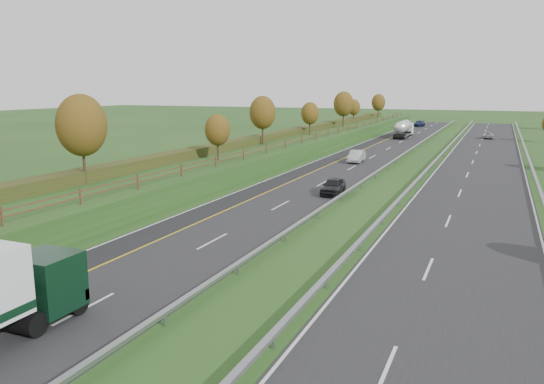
{
  "coord_description": "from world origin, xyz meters",
  "views": [
    {
      "loc": [
        18.39,
        -6.81,
        10.13
      ],
      "look_at": [
        2.5,
        30.19,
        2.2
      ],
      "focal_mm": 35.0,
      "sensor_mm": 36.0,
      "label": 1
    }
  ],
  "objects": [
    {
      "name": "car_oncoming",
      "position": [
        16.22,
        109.09,
        0.67
      ],
      "size": [
        2.35,
        4.68,
        1.27
      ],
      "primitive_type": "imported",
      "rotation": [
        0.0,
        0.0,
        3.2
      ],
      "color": "#A5A4A9",
      "rests_on": "far_carriageway"
    },
    {
      "name": "median_barrier_far",
      "position": [
        10.8,
        60.0,
        0.61
      ],
      "size": [
        0.32,
        200.0,
        0.71
      ],
      "color": "gray",
      "rests_on": "ground"
    },
    {
      "name": "far_carriageway",
      "position": [
        16.5,
        60.0,
        0.02
      ],
      "size": [
        10.5,
        200.0,
        0.04
      ],
      "primitive_type": "cube",
      "color": "black",
      "rests_on": "ground"
    },
    {
      "name": "median_barrier_near",
      "position": [
        5.7,
        60.0,
        0.61
      ],
      "size": [
        0.32,
        200.0,
        0.71
      ],
      "color": "gray",
      "rests_on": "ground"
    },
    {
      "name": "ground",
      "position": [
        8.0,
        55.0,
        0.0
      ],
      "size": [
        400.0,
        400.0,
        0.0
      ],
      "primitive_type": "plane",
      "color": "#224719",
      "rests_on": "ground"
    },
    {
      "name": "near_carriageway",
      "position": [
        0.0,
        60.0,
        0.02
      ],
      "size": [
        10.5,
        200.0,
        0.04
      ],
      "primitive_type": "cube",
      "color": "black",
      "rests_on": "ground"
    },
    {
      "name": "lane_markings",
      "position": [
        6.4,
        59.88,
        0.05
      ],
      "size": [
        26.75,
        200.0,
        0.01
      ],
      "color": "silver",
      "rests_on": "near_carriageway"
    },
    {
      "name": "road_tanker",
      "position": [
        0.0,
        105.16,
        1.86
      ],
      "size": [
        2.4,
        11.22,
        3.46
      ],
      "color": "silver",
      "rests_on": "near_carriageway"
    },
    {
      "name": "hedge_left",
      "position": [
        -15.0,
        60.0,
        2.55
      ],
      "size": [
        2.2,
        180.0,
        1.1
      ],
      "primitive_type": "cube",
      "color": "#2D3616",
      "rests_on": "embankment_left"
    },
    {
      "name": "car_small_far",
      "position": [
        -1.51,
        138.68,
        0.82
      ],
      "size": [
        2.88,
        5.62,
        1.56
      ],
      "primitive_type": "imported",
      "rotation": [
        0.0,
        0.0,
        -0.13
      ],
      "color": "#162546",
      "rests_on": "near_carriageway"
    },
    {
      "name": "outer_barrier_far",
      "position": [
        22.3,
        60.0,
        0.62
      ],
      "size": [
        0.32,
        200.0,
        0.71
      ],
      "color": "gray",
      "rests_on": "ground"
    },
    {
      "name": "car_silver_mid",
      "position": [
        0.42,
        64.68,
        0.85
      ],
      "size": [
        1.93,
        4.99,
        1.62
      ],
      "primitive_type": "imported",
      "rotation": [
        0.0,
        0.0,
        0.04
      ],
      "color": "#AFB0B4",
      "rests_on": "near_carriageway"
    },
    {
      "name": "embankment_left",
      "position": [
        -13.0,
        60.0,
        1.0
      ],
      "size": [
        12.0,
        200.0,
        2.0
      ],
      "primitive_type": "cube",
      "color": "#224719",
      "rests_on": "ground"
    },
    {
      "name": "trees_left",
      "position": [
        -12.64,
        56.63,
        6.37
      ],
      "size": [
        6.64,
        164.3,
        7.66
      ],
      "color": "#2D2116",
      "rests_on": "embankment_left"
    },
    {
      "name": "car_dark_near",
      "position": [
        4.01,
        41.7,
        0.83
      ],
      "size": [
        2.2,
        4.75,
        1.57
      ],
      "primitive_type": "imported",
      "rotation": [
        0.0,
        0.0,
        0.07
      ],
      "color": "black",
      "rests_on": "near_carriageway"
    },
    {
      "name": "hard_shoulder",
      "position": [
        -3.75,
        60.0,
        0.02
      ],
      "size": [
        3.0,
        200.0,
        0.04
      ],
      "primitive_type": "cube",
      "color": "black",
      "rests_on": "ground"
    },
    {
      "name": "fence_left",
      "position": [
        -8.5,
        59.59,
        2.73
      ],
      "size": [
        0.12,
        189.06,
        1.2
      ],
      "color": "#422B19",
      "rests_on": "embankment_left"
    }
  ]
}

